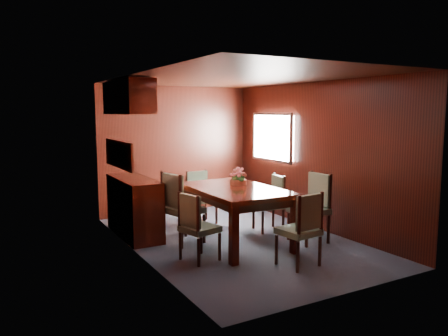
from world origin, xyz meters
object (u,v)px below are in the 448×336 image
sideboard (134,207)px  chair_left_near (196,223)px  chair_head (303,226)px  flower_centerpiece (238,176)px  chair_right_near (313,203)px  dining_table (235,195)px

sideboard → chair_left_near: 1.58m
chair_left_near → chair_head: size_ratio=0.95×
chair_left_near → flower_centerpiece: bearing=108.4°
chair_left_near → chair_right_near: size_ratio=0.88×
dining_table → flower_centerpiece: (0.19, 0.21, 0.24)m
sideboard → flower_centerpiece: bearing=-33.8°
sideboard → chair_left_near: (0.31, -1.55, 0.05)m
chair_right_near → sideboard: bearing=55.5°
dining_table → chair_head: bearing=-79.5°
dining_table → chair_head: size_ratio=1.88×
sideboard → chair_right_near: (2.22, -1.59, 0.12)m
chair_left_near → chair_head: chair_head is taller
dining_table → chair_left_near: size_ratio=1.96×
chair_right_near → chair_head: 1.16m
dining_table → chair_left_near: chair_left_near is taller
sideboard → chair_head: (1.37, -2.38, 0.07)m
dining_table → chair_head: chair_head is taller
sideboard → flower_centerpiece: (1.34, -0.90, 0.50)m
chair_right_near → chair_head: bearing=134.3°
chair_left_near → chair_head: (1.06, -0.83, 0.02)m
chair_right_near → dining_table: bearing=66.7°
flower_centerpiece → chair_head: bearing=-88.8°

